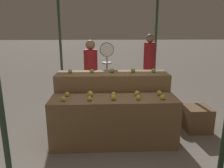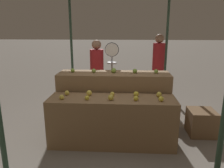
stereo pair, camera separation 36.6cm
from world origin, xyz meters
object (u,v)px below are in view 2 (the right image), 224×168
person_customer_left (158,62)px  wooden_crate_side (201,122)px  produce_scale (112,63)px  person_vendor_at_scale (97,70)px

person_customer_left → wooden_crate_side: person_customer_left is taller
person_customer_left → wooden_crate_side: bearing=131.2°
produce_scale → wooden_crate_side: size_ratio=3.46×
produce_scale → wooden_crate_side: 2.08m
produce_scale → person_vendor_at_scale: (-0.36, 0.27, -0.20)m
person_customer_left → wooden_crate_side: (0.51, -1.96, -0.77)m
person_vendor_at_scale → person_customer_left: person_customer_left is taller
produce_scale → wooden_crate_side: bearing=-28.5°
person_customer_left → wooden_crate_side: size_ratio=3.78×
person_vendor_at_scale → person_customer_left: size_ratio=0.94×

